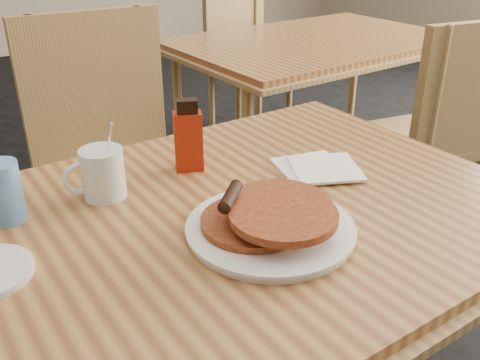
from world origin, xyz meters
The scene contains 10 objects.
main_table centered at (-0.03, 0.03, 0.71)m, with size 1.40×1.01×0.75m.
neighbor_table centered at (1.14, 1.27, 0.71)m, with size 1.43×1.05×0.75m.
chair_main_far centered at (-0.02, 0.80, 0.61)m, with size 0.47×0.47×1.02m.
chair_neighbor_far centered at (1.15, 1.99, 0.56)m, with size 0.48×0.48×0.93m.
chair_neighbor_near centered at (1.16, 0.51, 0.57)m, with size 0.48×0.48×0.96m.
pancake_plate centered at (0.04, -0.08, 0.77)m, with size 0.31×0.31×0.09m.
coffee_mug centered at (-0.19, 0.21, 0.80)m, with size 0.13×0.09×0.17m.
syrup_bottle centered at (0.02, 0.25, 0.83)m, with size 0.07×0.06×0.17m.
napkin_stack centered at (0.28, 0.10, 0.76)m, with size 0.20×0.21×0.01m.
blue_tumbler centered at (-0.37, 0.21, 0.81)m, with size 0.07×0.07×0.12m, color #5792CD.
Camera 1 is at (-0.42, -0.78, 1.28)m, focal length 40.00 mm.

